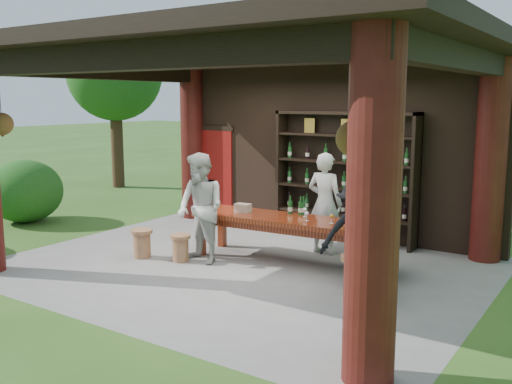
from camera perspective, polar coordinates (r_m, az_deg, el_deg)
The scene contains 15 objects.
ground at distance 9.23m, azimuth -1.39°, elevation -7.40°, with size 90.00×90.00×0.00m, color #2D5119.
pavilion at distance 9.21m, azimuth 0.03°, elevation 6.06°, with size 7.50×6.00×3.60m.
wine_shelf at distance 10.76m, azimuth 8.81°, elevation 1.52°, with size 2.76×0.42×2.43m.
tasting_table at distance 9.28m, azimuth 3.44°, elevation -3.28°, with size 3.37×1.07×0.75m.
stool_near_left at distance 9.50m, azimuth -7.57°, elevation -5.50°, with size 0.34×0.34×0.45m.
stool_near_right at distance 7.87m, azimuth 10.01°, elevation -8.21°, with size 0.44×0.44×0.57m.
stool_far_left at distance 9.83m, azimuth -11.34°, elevation -5.00°, with size 0.37×0.37×0.48m.
host at distance 9.86m, azimuth 6.90°, elevation -1.12°, with size 0.64×0.42×1.76m, color beige.
guest_woman at distance 9.27m, azimuth -5.56°, elevation -1.64°, with size 0.87×0.68×1.80m, color beige.
guest_man at distance 8.13m, azimuth 9.93°, elevation -4.30°, with size 0.98×0.56×1.52m, color black.
table_bottles at distance 9.48m, azimuth 4.22°, elevation -1.34°, with size 0.30×0.14×0.31m.
table_glasses at distance 8.97m, azimuth 7.30°, elevation -2.53°, with size 1.03×0.33×0.15m.
napkin_basket at distance 9.69m, azimuth -1.33°, elevation -1.59°, with size 0.26×0.18×0.14m, color #BF6672.
shrubs at distance 8.70m, azimuth 14.64°, elevation -4.89°, with size 15.15×7.66×1.36m.
trees at distance 8.70m, azimuth 21.64°, elevation 13.38°, with size 20.18×11.39×4.80m.
Camera 1 is at (5.09, -7.23, 2.65)m, focal length 40.00 mm.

